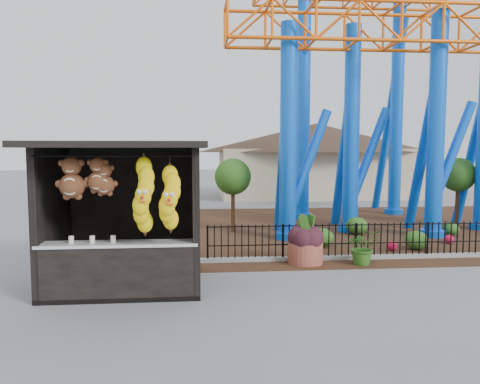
{
  "coord_description": "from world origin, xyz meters",
  "views": [
    {
      "loc": [
        -1.42,
        -9.07,
        2.97
      ],
      "look_at": [
        -0.48,
        1.5,
        2.0
      ],
      "focal_mm": 35.0,
      "sensor_mm": 36.0,
      "label": 1
    }
  ],
  "objects": [
    {
      "name": "ground",
      "position": [
        0.0,
        0.0,
        0.0
      ],
      "size": [
        120.0,
        120.0,
        0.0
      ],
      "primitive_type": "plane",
      "color": "slate",
      "rests_on": "ground"
    },
    {
      "name": "mulch_bed",
      "position": [
        4.0,
        8.0,
        0.01
      ],
      "size": [
        18.0,
        12.0,
        0.02
      ],
      "primitive_type": "cube",
      "color": "#331E11",
      "rests_on": "ground"
    },
    {
      "name": "curb",
      "position": [
        4.0,
        3.0,
        0.06
      ],
      "size": [
        18.0,
        0.18,
        0.12
      ],
      "primitive_type": "cube",
      "color": "gray",
      "rests_on": "ground"
    },
    {
      "name": "prize_booth",
      "position": [
        -2.98,
        0.91,
        1.53
      ],
      "size": [
        3.5,
        3.4,
        3.12
      ],
      "color": "black",
      "rests_on": "ground"
    },
    {
      "name": "picket_fence",
      "position": [
        4.9,
        3.0,
        0.5
      ],
      "size": [
        12.2,
        0.06,
        1.0
      ],
      "primitive_type": null,
      "color": "black",
      "rests_on": "ground"
    },
    {
      "name": "roller_coaster",
      "position": [
        5.12,
        8.23,
        6.44
      ],
      "size": [
        11.0,
        6.37,
        10.82
      ],
      "color": "blue",
      "rests_on": "ground"
    },
    {
      "name": "terracotta_planter",
      "position": [
        1.34,
        2.7,
        0.28
      ],
      "size": [
        1.04,
        1.04,
        0.57
      ],
      "primitive_type": "cylinder",
      "rotation": [
        0.0,
        0.0,
        -0.16
      ],
      "color": "#9B4A38",
      "rests_on": "ground"
    },
    {
      "name": "planter_foliage",
      "position": [
        1.34,
        2.7,
        0.89
      ],
      "size": [
        0.7,
        0.7,
        0.64
      ],
      "primitive_type": "ellipsoid",
      "color": "black",
      "rests_on": "terracotta_planter"
    },
    {
      "name": "potted_plant",
      "position": [
        2.78,
        2.44,
        0.47
      ],
      "size": [
        0.9,
        0.79,
        0.94
      ],
      "primitive_type": "imported",
      "rotation": [
        0.0,
        0.0,
        -0.07
      ],
      "color": "#255017",
      "rests_on": "ground"
    },
    {
      "name": "landscaping",
      "position": [
        4.75,
        5.31,
        0.28
      ],
      "size": [
        7.75,
        3.58,
        0.61
      ],
      "color": "#275218",
      "rests_on": "mulch_bed"
    },
    {
      "name": "pavilion",
      "position": [
        6.0,
        20.0,
        3.07
      ],
      "size": [
        15.0,
        15.0,
        4.8
      ],
      "color": "#BFAD8C",
      "rests_on": "ground"
    }
  ]
}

